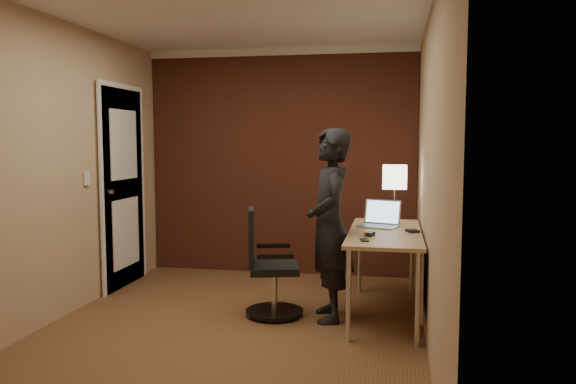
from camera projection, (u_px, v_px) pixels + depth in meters
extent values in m
plane|color=brown|center=(232.00, 329.00, 4.46)|extent=(4.00, 4.00, 0.00)
plane|color=white|center=(229.00, 7.00, 4.23)|extent=(4.00, 4.00, 0.00)
plane|color=tan|center=(281.00, 162.00, 6.30)|extent=(3.00, 0.00, 3.00)
plane|color=tan|center=(96.00, 198.00, 2.39)|extent=(3.00, 0.00, 3.00)
plane|color=tan|center=(55.00, 170.00, 4.62)|extent=(0.00, 4.00, 4.00)
plane|color=tan|center=(430.00, 174.00, 4.07)|extent=(0.00, 4.00, 4.00)
cube|color=brown|center=(281.00, 162.00, 6.27)|extent=(2.98, 0.06, 2.50)
cube|color=silver|center=(280.00, 52.00, 6.15)|extent=(3.00, 0.08, 0.08)
cube|color=silver|center=(54.00, 20.00, 4.50)|extent=(0.08, 4.00, 0.08)
cube|color=silver|center=(428.00, 3.00, 3.96)|extent=(0.08, 4.00, 0.08)
cube|color=silver|center=(122.00, 189.00, 5.71)|extent=(0.05, 0.82, 2.02)
cube|color=silver|center=(124.00, 189.00, 5.71)|extent=(0.02, 0.92, 2.12)
cylinder|color=silver|center=(110.00, 192.00, 5.38)|extent=(0.05, 0.05, 0.05)
cube|color=silver|center=(87.00, 179.00, 5.07)|extent=(0.02, 0.08, 0.12)
cube|color=tan|center=(385.00, 233.00, 4.74)|extent=(0.60, 1.50, 0.03)
cube|color=tan|center=(418.00, 267.00, 4.72)|extent=(0.02, 1.38, 0.54)
cylinder|color=silver|center=(348.00, 296.00, 4.15)|extent=(0.04, 0.04, 0.70)
cylinder|color=silver|center=(360.00, 257.00, 5.50)|extent=(0.04, 0.04, 0.70)
cylinder|color=silver|center=(418.00, 299.00, 4.05)|extent=(0.04, 0.04, 0.70)
cylinder|color=silver|center=(412.00, 259.00, 5.40)|extent=(0.04, 0.04, 0.70)
cube|color=silver|center=(394.00, 221.00, 5.27)|extent=(0.11, 0.11, 0.01)
cylinder|color=silver|center=(394.00, 204.00, 5.25)|extent=(0.01, 0.01, 0.30)
cube|color=white|center=(395.00, 177.00, 5.23)|extent=(0.22, 0.22, 0.22)
cube|color=silver|center=(378.00, 226.00, 4.95)|extent=(0.38, 0.32, 0.01)
cube|color=silver|center=(382.00, 212.00, 5.04)|extent=(0.33, 0.16, 0.22)
cube|color=#B2CCF2|center=(382.00, 212.00, 5.03)|extent=(0.30, 0.13, 0.19)
cube|color=gray|center=(378.00, 225.00, 4.94)|extent=(0.31, 0.21, 0.00)
cube|color=black|center=(370.00, 234.00, 4.49)|extent=(0.09, 0.11, 0.03)
cube|color=black|center=(364.00, 240.00, 4.28)|extent=(0.08, 0.12, 0.01)
cube|color=black|center=(413.00, 231.00, 4.68)|extent=(0.12, 0.13, 0.02)
cylinder|color=black|center=(274.00, 311.00, 4.80)|extent=(0.49, 0.49, 0.03)
cylinder|color=silver|center=(274.00, 290.00, 4.78)|extent=(0.05, 0.05, 0.37)
cube|color=black|center=(274.00, 268.00, 4.76)|extent=(0.49, 0.49, 0.06)
cube|color=black|center=(251.00, 237.00, 4.73)|extent=(0.13, 0.37, 0.48)
cube|color=black|center=(273.00, 246.00, 4.97)|extent=(0.30, 0.11, 0.04)
cube|color=black|center=(275.00, 256.00, 4.52)|extent=(0.30, 0.11, 0.04)
imported|color=black|center=(330.00, 225.00, 4.64)|extent=(0.51, 0.66, 1.59)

